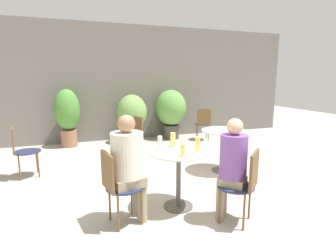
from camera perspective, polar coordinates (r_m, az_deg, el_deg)
name	(u,v)px	position (r m, az deg, el deg)	size (l,w,h in m)	color
ground_plane	(177,205)	(3.60, 2.08, -16.71)	(20.00, 20.00, 0.00)	#B2A899
storefront_wall	(122,83)	(7.09, -9.95, 9.15)	(10.00, 0.06, 3.00)	slate
cafe_table_near	(179,164)	(3.32, 2.32, -8.30)	(0.74, 0.74, 0.74)	#514C47
cafe_table_far	(224,139)	(4.70, 12.01, -2.79)	(0.78, 0.78, 0.74)	#514C47
bistro_chair_0	(116,182)	(3.00, -11.15, -11.78)	(0.45, 0.43, 0.86)	#232847
bistro_chair_1	(244,181)	(3.09, 16.29, -11.33)	(0.48, 0.49, 0.86)	#232847
bistro_chair_2	(20,147)	(4.94, -29.48, -4.08)	(0.45, 0.43, 0.86)	#232847
bistro_chair_3	(134,133)	(5.43, -7.34, -1.59)	(0.46, 0.44, 0.86)	#232847
bistro_chair_4	(203,121)	(6.94, 7.67, 1.03)	(0.45, 0.46, 0.86)	#232847
seated_person_0	(129,161)	(2.97, -8.58, -7.49)	(0.40, 0.37, 1.25)	gray
seated_person_1	(232,161)	(3.05, 13.78, -7.45)	(0.38, 0.39, 1.21)	gray
beer_glass_0	(173,140)	(3.47, 1.04, -2.98)	(0.07, 0.07, 0.19)	#DBC65B
beer_glass_1	(160,143)	(3.27, -1.79, -3.79)	(0.06, 0.06, 0.19)	silver
beer_glass_2	(183,150)	(3.03, 3.30, -5.33)	(0.06, 0.06, 0.15)	#DBC65B
beer_glass_3	(198,144)	(3.27, 6.49, -3.92)	(0.06, 0.06, 0.18)	#DBC65B
potted_plant_0	(67,114)	(6.67, -21.04, 2.48)	(0.58, 0.58, 1.39)	#93664C
potted_plant_1	(132,116)	(6.71, -7.82, 2.23)	(0.75, 0.75, 1.23)	brown
potted_plant_2	(171,110)	(7.10, 0.63, 3.49)	(0.83, 0.83, 1.32)	#47423D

